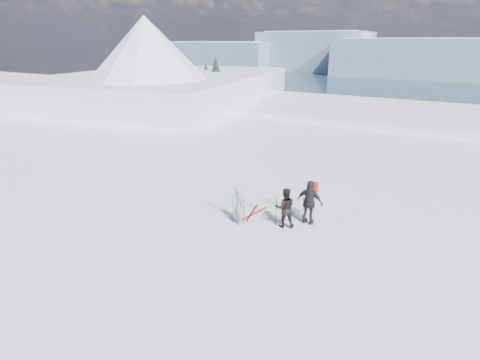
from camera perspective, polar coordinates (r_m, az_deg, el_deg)
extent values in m
plane|color=white|center=(74.34, 24.20, -0.58)|extent=(220.00, 208.01, 71.62)
cube|color=white|center=(42.51, 21.51, 0.52)|extent=(180.00, 16.00, 14.00)
plane|color=#203A4A|center=(302.31, 29.15, 11.02)|extent=(820.00, 820.00, 0.00)
cube|color=slate|center=(532.98, -2.74, 18.42)|extent=(150.00, 80.00, 34.00)
cube|color=white|center=(532.63, -2.77, 19.92)|extent=(127.50, 70.00, 8.00)
cube|color=slate|center=(507.72, 11.37, 18.63)|extent=(130.00, 80.00, 46.00)
cube|color=white|center=(507.56, 11.54, 20.89)|extent=(110.50, 70.00, 8.00)
cube|color=slate|center=(452.59, 25.12, 16.48)|extent=(160.00, 80.00, 38.00)
cube|color=white|center=(452.23, 25.43, 18.48)|extent=(136.00, 70.00, 8.00)
cube|color=white|center=(51.68, -10.92, 6.74)|extent=(29.19, 35.68, 16.00)
cone|color=white|center=(43.84, -13.95, 17.35)|extent=(18.00, 18.00, 9.00)
cone|color=white|center=(56.89, -12.64, 14.01)|extent=(16.00, 16.00, 8.00)
cube|color=#2D2B28|center=(55.65, -0.56, 3.83)|extent=(21.55, 17.87, 14.25)
cone|color=black|center=(48.07, -2.15, 9.12)|extent=(6.16, 6.16, 11.00)
cone|color=black|center=(51.63, -6.35, 9.81)|extent=(6.16, 6.16, 11.00)
cone|color=black|center=(51.93, 1.75, 9.43)|extent=(5.60, 5.60, 10.00)
cone|color=black|center=(47.73, -5.47, 7.73)|extent=(5.04, 5.04, 9.00)
cone|color=black|center=(53.33, -3.59, 11.33)|extent=(7.28, 7.28, 13.00)
cone|color=black|center=(56.70, -5.04, 11.33)|extent=(6.72, 6.72, 12.00)
imported|color=#959CA3|center=(15.07, -0.15, -3.79)|extent=(0.72, 0.66, 1.66)
imported|color=black|center=(14.94, 6.87, -4.21)|extent=(1.00, 0.92, 1.64)
imported|color=black|center=(15.27, 10.54, -3.40)|extent=(1.10, 0.47, 1.86)
cube|color=red|center=(15.04, 11.17, 1.22)|extent=(0.40, 0.23, 0.59)
cylinder|color=black|center=(15.21, -1.07, -4.42)|extent=(0.02, 0.02, 1.23)
cylinder|color=black|center=(15.02, 0.61, -4.82)|extent=(0.02, 0.02, 1.21)
cylinder|color=black|center=(15.05, 5.49, -4.80)|extent=(0.02, 0.02, 1.24)
cylinder|color=black|center=(14.84, 7.71, -5.35)|extent=(0.02, 0.02, 1.21)
cylinder|color=black|center=(15.40, 9.54, -4.57)|extent=(0.02, 0.02, 1.15)
cylinder|color=black|center=(15.27, 11.22, -4.86)|extent=(0.02, 0.02, 1.18)
cube|color=black|center=(16.28, 1.84, -5.02)|extent=(0.45, 1.68, 0.03)
cube|color=black|center=(16.22, 2.27, -5.12)|extent=(0.43, 1.68, 0.03)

